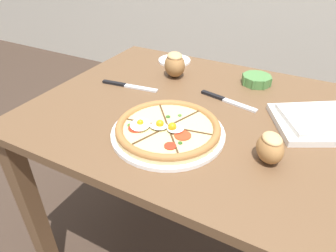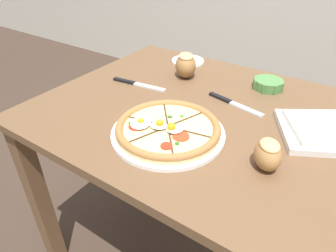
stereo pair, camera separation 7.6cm
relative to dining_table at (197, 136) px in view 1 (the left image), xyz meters
The scene contains 10 objects.
ground_plane 0.64m from the dining_table, ahead, with size 12.00×12.00×0.00m, color #3D2D23.
dining_table is the anchor object (origin of this frame).
pizza 0.23m from the dining_table, 96.70° to the right, with size 0.33×0.33×0.05m.
ramekin_bowl 0.33m from the dining_table, 66.52° to the left, with size 0.12×0.12×0.04m.
napkin_folded 0.39m from the dining_table, 10.88° to the left, with size 0.32×0.31×0.04m.
bread_piece_near 0.32m from the dining_table, 134.38° to the left, with size 0.13×0.14×0.10m.
bread_piece_mid 0.35m from the dining_table, 31.88° to the right, with size 0.10×0.11×0.08m.
knife_main 0.17m from the dining_table, 52.86° to the left, with size 0.22×0.06×0.01m.
knife_spare 0.33m from the dining_table, behind, with size 0.23×0.05×0.01m.
side_saucer 0.45m from the dining_table, 128.13° to the left, with size 0.14×0.14×0.01m.
Camera 1 is at (0.32, -0.82, 1.27)m, focal length 32.00 mm.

